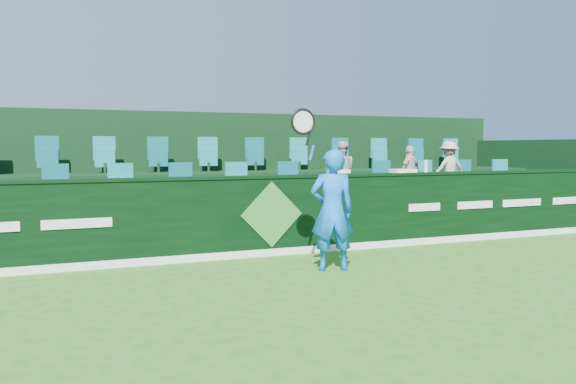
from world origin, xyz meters
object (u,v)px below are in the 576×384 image
spectator_left (342,170)px  towel (403,171)px  tennis_player (332,209)px  drinks_bottle (426,166)px  spectator_right (449,168)px  spectator_middle (410,171)px

spectator_left → towel: bearing=143.9°
tennis_player → drinks_bottle: tennis_player is taller
spectator_right → towel: size_ratio=2.61×
tennis_player → drinks_bottle: 3.36m
tennis_player → towel: size_ratio=5.49×
spectator_left → spectator_middle: size_ratio=1.08×
towel → tennis_player: bearing=-145.5°
spectator_middle → towel: bearing=29.8°
tennis_player → towel: tennis_player is taller
tennis_player → spectator_left: size_ratio=2.13×
spectator_middle → spectator_left: bearing=-19.8°
drinks_bottle → spectator_right: bearing=38.0°
spectator_right → tennis_player: bearing=35.6°
spectator_middle → drinks_bottle: 1.21m
spectator_right → towel: 2.24m
tennis_player → spectator_middle: tennis_player is taller
spectator_right → drinks_bottle: 1.82m
tennis_player → drinks_bottle: size_ratio=10.50×
spectator_right → towel: (-1.94, -1.12, 0.01)m
tennis_player → towel: 2.91m
tennis_player → spectator_right: size_ratio=2.10×
spectator_middle → tennis_player: bearing=19.8°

